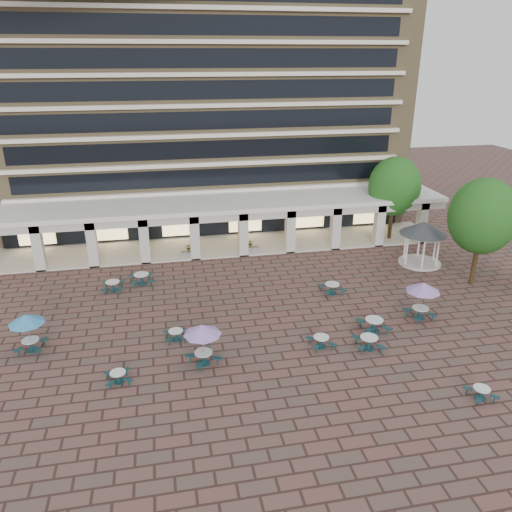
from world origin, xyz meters
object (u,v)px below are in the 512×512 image
(planter_left, at_px, (189,252))
(picnic_table_1, at_px, (118,376))
(planter_right, at_px, (250,247))
(gazebo, at_px, (423,233))
(picnic_table_3, at_px, (481,392))
(picnic_table_2, at_px, (369,342))

(planter_left, bearing_deg, picnic_table_1, -106.26)
(picnic_table_1, relative_size, planter_right, 1.07)
(gazebo, relative_size, planter_right, 2.62)
(picnic_table_3, bearing_deg, planter_right, 107.58)
(picnic_table_2, relative_size, planter_left, 1.30)
(picnic_table_3, height_order, gazebo, gazebo)
(planter_right, bearing_deg, planter_left, 180.00)
(picnic_table_3, bearing_deg, gazebo, 69.70)
(gazebo, bearing_deg, picnic_table_2, -129.42)
(picnic_table_3, relative_size, planter_left, 0.99)
(gazebo, bearing_deg, picnic_table_1, -153.39)
(picnic_table_2, distance_m, gazebo, 15.16)
(picnic_table_1, height_order, picnic_table_2, picnic_table_2)
(picnic_table_2, bearing_deg, picnic_table_1, -170.98)
(picnic_table_1, bearing_deg, planter_right, 49.49)
(picnic_table_2, bearing_deg, gazebo, 57.55)
(picnic_table_1, xyz_separation_m, gazebo, (24.16, 12.10, 2.37))
(gazebo, xyz_separation_m, planter_left, (-19.08, 5.28, -2.30))
(picnic_table_3, height_order, planter_left, planter_left)
(gazebo, distance_m, planter_left, 19.93)
(planter_left, height_order, planter_right, planter_right)
(picnic_table_2, relative_size, picnic_table_3, 1.32)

